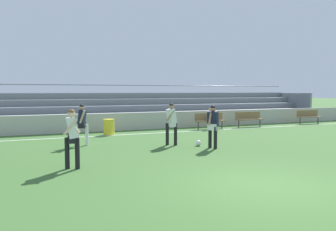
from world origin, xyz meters
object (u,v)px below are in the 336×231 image
player_white_dropping_back (171,120)px  player_dark_trailing_run (213,123)px  bench_centre_sideline (308,116)px  soccer_ball (198,143)px  trash_bin (109,127)px  spectator_seated (211,117)px  bleacher_stand (158,107)px  player_dark_challenging (82,121)px  bench_far_left (249,118)px  bench_near_bin (210,119)px  player_white_on_ball (72,134)px

player_white_dropping_back → player_dark_trailing_run: bearing=-49.5°
bench_centre_sideline → soccer_ball: 12.15m
trash_bin → spectator_seated: 5.91m
bleacher_stand → player_dark_challenging: bleacher_stand is taller
player_white_dropping_back → spectator_seated: bearing=44.9°
trash_bin → bleacher_stand: bearing=44.6°
player_dark_challenging → soccer_ball: size_ratio=7.40×
player_dark_trailing_run → soccer_ball: bearing=107.5°
bench_far_left → player_white_dropping_back: 8.46m
bleacher_stand → trash_bin: bleacher_stand is taller
bench_near_bin → soccer_ball: bearing=-124.6°
bleacher_stand → trash_bin: size_ratio=30.27×
bench_centre_sideline → player_white_dropping_back: player_white_dropping_back is taller
soccer_ball → trash_bin: bearing=116.1°
bench_centre_sideline → trash_bin: bearing=-178.7°
bench_near_bin → spectator_seated: 0.19m
spectator_seated → player_dark_challenging: 8.30m
bench_far_left → spectator_seated: size_ratio=1.49×
bench_centre_sideline → player_dark_trailing_run: 12.27m
player_dark_challenging → trash_bin: bearing=58.6°
bench_centre_sideline → player_dark_trailing_run: (-10.78, -5.83, 0.41)m
bench_near_bin → trash_bin: size_ratio=2.34×
player_dark_challenging → bleacher_stand: bearing=49.6°
player_white_dropping_back → trash_bin: bearing=109.2°
player_white_on_ball → player_dark_challenging: size_ratio=1.02×
bench_near_bin → player_white_on_ball: size_ratio=1.09×
bench_far_left → trash_bin: bearing=-178.0°
bench_far_left → bleacher_stand: bearing=136.3°
trash_bin → player_dark_challenging: bearing=-121.4°
bleacher_stand → bench_centre_sideline: size_ratio=12.94×
bench_near_bin → player_white_dropping_back: bearing=-134.3°
bench_centre_sideline → player_white_on_ball: size_ratio=1.09×
trash_bin → soccer_ball: 5.38m
spectator_seated → player_white_on_ball: 11.21m
bench_near_bin → bench_far_left: bearing=0.0°
player_white_dropping_back → bleacher_stand: bearing=71.2°
bench_far_left → bench_centre_sideline: size_ratio=1.00×
player_white_on_ball → player_dark_challenging: player_white_on_ball is taller
bleacher_stand → soccer_ball: bleacher_stand is taller
bench_centre_sideline → bench_near_bin: bearing=180.0°
player_white_dropping_back → player_white_on_ball: bearing=-147.2°
bleacher_stand → bench_far_left: size_ratio=12.94×
bench_centre_sideline → player_dark_trailing_run: size_ratio=1.12×
bleacher_stand → player_white_dropping_back: size_ratio=13.98×
bench_near_bin → bleacher_stand: bearing=110.6°
bleacher_stand → bench_centre_sideline: bearing=-24.1°
bench_far_left → soccer_ball: bearing=-140.6°
bench_far_left → trash_bin: 8.61m
trash_bin → player_dark_trailing_run: player_dark_trailing_run is taller
player_white_dropping_back → player_white_on_ball: player_white_dropping_back is taller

